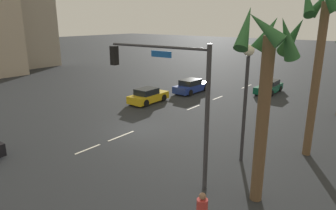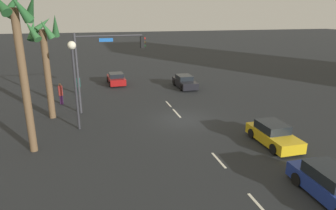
# 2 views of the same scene
# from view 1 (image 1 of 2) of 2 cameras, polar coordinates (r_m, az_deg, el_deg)

# --- Properties ---
(ground_plane) EXTENTS (220.00, 220.00, 0.00)m
(ground_plane) POSITION_cam_1_polar(r_m,az_deg,el_deg) (21.26, -5.74, -4.63)
(ground_plane) COLOR #232628
(lane_stripe_0) EXTENTS (2.58, 0.14, 0.01)m
(lane_stripe_0) POSITION_cam_1_polar(r_m,az_deg,el_deg) (35.89, 14.62, 3.41)
(lane_stripe_0) COLOR silver
(lane_stripe_0) RESTS_ON ground_plane
(lane_stripe_1) EXTENTS (1.83, 0.14, 0.01)m
(lane_stripe_1) POSITION_cam_1_polar(r_m,az_deg,el_deg) (30.04, 9.40, 1.35)
(lane_stripe_1) COLOR silver
(lane_stripe_1) RESTS_ON ground_plane
(lane_stripe_2) EXTENTS (1.91, 0.14, 0.01)m
(lane_stripe_2) POSITION_cam_1_polar(r_m,az_deg,el_deg) (26.48, 4.84, -0.46)
(lane_stripe_2) COLOR silver
(lane_stripe_2) RESTS_ON ground_plane
(lane_stripe_3) EXTENTS (2.27, 0.14, 0.01)m
(lane_stripe_3) POSITION_cam_1_polar(r_m,az_deg,el_deg) (20.24, -8.82, -5.80)
(lane_stripe_3) COLOR silver
(lane_stripe_3) RESTS_ON ground_plane
(lane_stripe_4) EXTENTS (1.81, 0.14, 0.01)m
(lane_stripe_4) POSITION_cam_1_polar(r_m,az_deg,el_deg) (18.68, -14.91, -8.07)
(lane_stripe_4) COLOR silver
(lane_stripe_4) RESTS_ON ground_plane
(car_0) EXTENTS (4.06, 1.85, 1.36)m
(car_0) POSITION_cam_1_polar(r_m,az_deg,el_deg) (27.89, -3.80, 1.72)
(car_0) COLOR gold
(car_0) RESTS_ON ground_plane
(car_1) EXTENTS (4.34, 1.83, 1.32)m
(car_1) POSITION_cam_1_polar(r_m,az_deg,el_deg) (33.31, 18.50, 3.24)
(car_1) COLOR #0F5138
(car_1) RESTS_ON ground_plane
(car_3) EXTENTS (4.57, 1.91, 1.40)m
(car_3) POSITION_cam_1_polar(r_m,az_deg,el_deg) (31.92, 4.45, 3.55)
(car_3) COLOR navy
(car_3) RESTS_ON ground_plane
(traffic_signal) EXTENTS (0.53, 5.74, 6.48)m
(traffic_signal) POSITION_cam_1_polar(r_m,az_deg,el_deg) (13.61, 0.49, 3.21)
(traffic_signal) COLOR #38383D
(traffic_signal) RESTS_ON ground_plane
(streetlamp) EXTENTS (0.56, 0.56, 6.22)m
(streetlamp) POSITION_cam_1_polar(r_m,az_deg,el_deg) (15.86, 14.62, 4.23)
(streetlamp) COLOR #2D2D33
(streetlamp) RESTS_ON ground_plane
(palm_tree_0) EXTENTS (2.50, 2.68, 9.39)m
(palm_tree_0) POSITION_cam_1_polar(r_m,az_deg,el_deg) (17.61, 27.24, 12.10)
(palm_tree_0) COLOR brown
(palm_tree_0) RESTS_ON ground_plane
(palm_tree_1) EXTENTS (2.47, 2.69, 8.03)m
(palm_tree_1) POSITION_cam_1_polar(r_m,az_deg,el_deg) (12.09, 18.25, 6.24)
(palm_tree_1) COLOR brown
(palm_tree_1) RESTS_ON ground_plane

